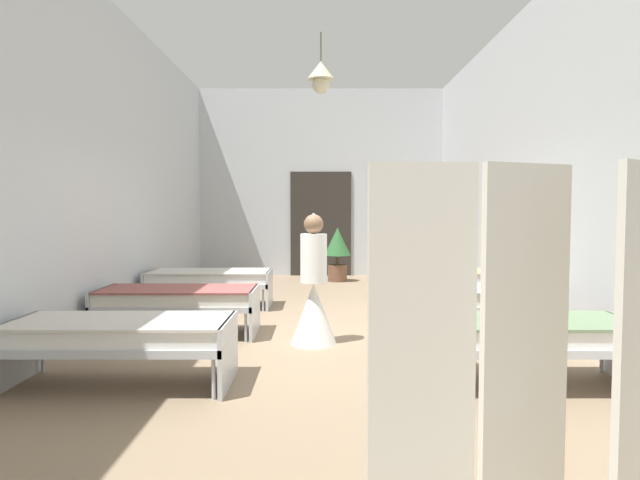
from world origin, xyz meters
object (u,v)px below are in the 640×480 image
object	(u,v)px
bed_left_row_2	(208,279)
bed_right_row_2	(431,279)
bed_right_row_1	(463,299)
privacy_screen	(526,382)
nurse_near_aisle	(312,297)
potted_plant	(336,249)
bed_left_row_0	(119,335)
bed_left_row_1	(176,299)
bed_right_row_0	(522,335)

from	to	relation	value
bed_left_row_2	bed_right_row_2	bearing A→B (deg)	0.00
bed_right_row_1	privacy_screen	distance (m)	4.58
bed_right_row_1	nurse_near_aisle	xyz separation A→B (m)	(-1.83, -0.44, 0.09)
bed_right_row_1	potted_plant	xyz separation A→B (m)	(-1.39, 4.98, 0.25)
bed_right_row_1	bed_right_row_2	bearing A→B (deg)	90.00
bed_left_row_0	potted_plant	xyz separation A→B (m)	(2.10, 6.88, 0.25)
bed_left_row_1	potted_plant	size ratio (longest dim) A/B	1.65
nurse_near_aisle	privacy_screen	world-z (taller)	privacy_screen
bed_right_row_1	potted_plant	distance (m)	5.17
nurse_near_aisle	potted_plant	size ratio (longest dim) A/B	1.29
nurse_near_aisle	bed_left_row_0	bearing A→B (deg)	48.95
bed_left_row_0	bed_right_row_0	size ratio (longest dim) A/B	1.00
bed_left_row_1	privacy_screen	distance (m)	5.15
bed_right_row_1	potted_plant	size ratio (longest dim) A/B	1.65
bed_right_row_2	potted_plant	world-z (taller)	potted_plant
bed_right_row_1	bed_left_row_0	bearing A→B (deg)	-151.40
bed_right_row_0	bed_right_row_1	size ratio (longest dim) A/B	1.00
nurse_near_aisle	potted_plant	distance (m)	5.44
bed_right_row_0	bed_right_row_1	xyz separation A→B (m)	(0.00, 1.90, 0.00)
bed_left_row_0	privacy_screen	distance (m)	3.63
bed_left_row_2	privacy_screen	bearing A→B (deg)	-68.26
bed_left_row_2	potted_plant	size ratio (longest dim) A/B	1.65
bed_left_row_0	privacy_screen	xyz separation A→B (m)	(2.54, -2.56, 0.41)
privacy_screen	nurse_near_aisle	bearing A→B (deg)	80.04
bed_right_row_1	bed_left_row_2	world-z (taller)	same
bed_left_row_1	bed_left_row_2	bearing A→B (deg)	90.00
bed_right_row_0	nurse_near_aisle	world-z (taller)	nurse_near_aisle
bed_right_row_0	bed_right_row_1	distance (m)	1.90
bed_left_row_2	privacy_screen	xyz separation A→B (m)	(2.54, -6.36, 0.41)
bed_left_row_1	bed_right_row_1	xyz separation A→B (m)	(3.49, 0.00, 0.00)
bed_right_row_0	bed_left_row_2	distance (m)	5.16
potted_plant	privacy_screen	world-z (taller)	privacy_screen
bed_left_row_1	nurse_near_aisle	distance (m)	1.71
bed_left_row_0	bed_right_row_1	bearing A→B (deg)	28.60
bed_right_row_2	nurse_near_aisle	size ratio (longest dim) A/B	1.28
bed_left_row_1	nurse_near_aisle	size ratio (longest dim) A/B	1.28
privacy_screen	potted_plant	bearing A→B (deg)	70.31
bed_left_row_1	potted_plant	xyz separation A→B (m)	(2.10, 4.98, 0.25)
bed_left_row_1	potted_plant	distance (m)	5.41
bed_left_row_2	potted_plant	bearing A→B (deg)	55.75
bed_right_row_0	bed_right_row_2	xyz separation A→B (m)	(0.00, 3.80, 0.00)
bed_left_row_0	bed_left_row_2	distance (m)	3.80
bed_right_row_1	nurse_near_aisle	distance (m)	1.89
bed_right_row_1	bed_right_row_2	world-z (taller)	same
bed_right_row_2	nurse_near_aisle	bearing A→B (deg)	-128.07
bed_right_row_2	nurse_near_aisle	world-z (taller)	nurse_near_aisle
bed_right_row_0	bed_left_row_2	bearing A→B (deg)	132.53
bed_left_row_0	potted_plant	distance (m)	7.20
bed_left_row_1	privacy_screen	bearing A→B (deg)	-60.38
bed_right_row_1	bed_right_row_2	distance (m)	1.90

